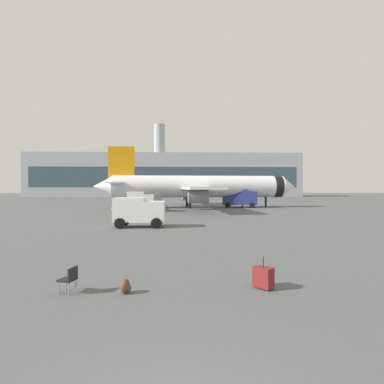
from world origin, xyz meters
TOP-DOWN VIEW (x-y plane):
  - airplane_at_gate at (3.30, 49.91)m, footprint 35.76×32.27m
  - service_truck at (-5.23, 41.71)m, footprint 5.26×4.30m
  - fuel_truck at (10.58, 49.98)m, footprint 6.37×3.75m
  - cargo_van at (-3.51, 23.35)m, footprint 4.43×2.38m
  - safety_cone_near at (11.25, 50.87)m, footprint 0.44×0.44m
  - safety_cone_mid at (-8.78, 54.41)m, footprint 0.44×0.44m
  - safety_cone_far at (-10.30, 43.46)m, footprint 0.44×0.44m
  - safety_cone_outer at (2.23, 60.76)m, footprint 0.44×0.44m
  - rolling_suitcase at (2.98, 6.65)m, footprint 0.72×0.74m
  - traveller_backpack at (-1.67, 6.33)m, footprint 0.36×0.40m
  - gate_chair at (-3.52, 6.44)m, footprint 0.60×0.60m
  - terminal_building at (-5.86, 119.20)m, footprint 105.21×16.16m

SIDE VIEW (x-z plane):
  - traveller_backpack at x=-1.67m, z-range -0.01..0.47m
  - safety_cone_far at x=-10.30m, z-range -0.01..0.64m
  - safety_cone_near at x=11.25m, z-range -0.01..0.75m
  - safety_cone_mid at x=-8.78m, z-range -0.01..0.77m
  - safety_cone_outer at x=2.23m, z-range -0.01..0.77m
  - rolling_suitcase at x=2.98m, z-range -0.16..0.94m
  - gate_chair at x=-3.52m, z-range 0.07..0.93m
  - cargo_van at x=-3.51m, z-range 0.15..2.75m
  - service_truck at x=-5.23m, z-range 0.16..3.05m
  - fuel_truck at x=10.58m, z-range 0.17..3.37m
  - airplane_at_gate at x=3.30m, z-range -1.59..8.91m
  - terminal_building at x=-5.86m, z-range -5.89..22.90m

